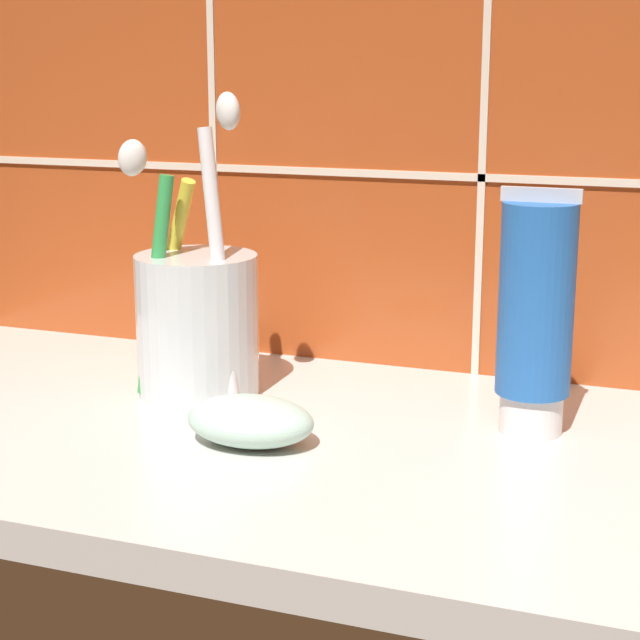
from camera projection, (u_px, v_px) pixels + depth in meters
sink_counter at (381, 461)px, 59.73cm from camera, size 77.42×31.72×2.00cm
tile_wall_backsplash at (458, 101)px, 69.84cm from camera, size 87.42×1.72×40.47cm
toothbrush_cup at (196, 318)px, 67.57cm from camera, size 11.76×8.16×19.19cm
toothpaste_tube at (536, 314)px, 59.87cm from camera, size 4.45×4.23×14.06cm
soap_bar at (250, 421)px, 59.30cm from camera, size 7.36×5.23×2.67cm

